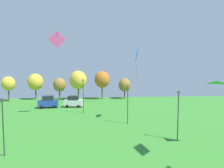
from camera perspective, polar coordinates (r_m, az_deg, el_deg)
kite_flying_2 at (r=37.17m, az=-15.43°, el=12.21°), size 2.92×0.83×3.01m
kite_flying_3 at (r=23.85m, az=27.65°, el=-0.65°), size 2.05×1.93×0.43m
kite_flying_5 at (r=33.05m, az=7.16°, el=8.22°), size 0.74×2.53×5.27m
parked_car_leftmost at (r=46.25m, az=-17.76°, el=-4.89°), size 4.45×2.47×2.69m
parked_car_second_from_left at (r=45.68m, az=-10.95°, el=-4.94°), size 4.17×2.29×2.55m
light_post_0 at (r=25.77m, az=18.37°, el=-7.74°), size 0.36×0.20×6.07m
light_post_1 at (r=31.53m, az=4.51°, el=-5.12°), size 0.36×0.20×6.17m
light_post_2 at (r=38.94m, az=-8.22°, el=-2.96°), size 0.36×0.20×6.56m
light_post_3 at (r=22.92m, az=-28.70°, el=-9.89°), size 0.36×0.20×5.88m
treeline_tree_0 at (r=58.39m, az=-27.51°, el=0.09°), size 3.40×3.40×6.56m
treeline_tree_1 at (r=58.87m, az=-21.04°, el=0.54°), size 4.22×4.22×7.18m
treeline_tree_2 at (r=55.78m, az=-14.78°, el=-0.21°), size 3.34×3.34×6.04m
treeline_tree_3 at (r=54.79m, az=-9.64°, el=1.12°), size 4.60×4.60×7.99m
treeline_tree_4 at (r=55.35m, az=-2.85°, el=1.28°), size 4.22×4.22×7.84m
treeline_tree_5 at (r=56.32m, az=3.61°, el=-0.30°), size 3.41×3.41×5.80m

